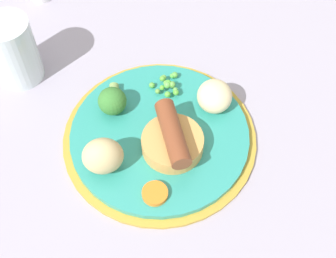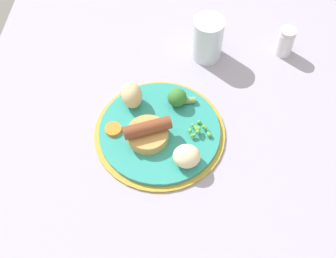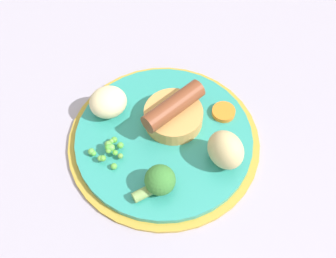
# 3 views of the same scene
# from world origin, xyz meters

# --- Properties ---
(dining_table) EXTENTS (1.10, 0.80, 0.03)m
(dining_table) POSITION_xyz_m (0.00, 0.00, 0.01)
(dining_table) COLOR #9E99AD
(dining_table) RESTS_ON ground
(dinner_plate) EXTENTS (0.26, 0.26, 0.01)m
(dinner_plate) POSITION_xyz_m (0.03, -0.00, 0.04)
(dinner_plate) COLOR #B79333
(dinner_plate) RESTS_ON dining_table
(sausage_pudding) EXTENTS (0.08, 0.10, 0.05)m
(sausage_pudding) POSITION_xyz_m (0.01, 0.02, 0.06)
(sausage_pudding) COLOR tan
(sausage_pudding) RESTS_ON dinner_plate
(pea_pile) EXTENTS (0.04, 0.05, 0.02)m
(pea_pile) POSITION_xyz_m (0.03, -0.08, 0.05)
(pea_pile) COLOR #57AB39
(pea_pile) RESTS_ON dinner_plate
(broccoli_floret_far) EXTENTS (0.04, 0.06, 0.04)m
(broccoli_floret_far) POSITION_xyz_m (0.10, -0.03, 0.06)
(broccoli_floret_far) COLOR #387A33
(broccoli_floret_far) RESTS_ON dinner_plate
(potato_chunk_0) EXTENTS (0.05, 0.06, 0.04)m
(potato_chunk_0) POSITION_xyz_m (-0.03, -0.06, 0.06)
(potato_chunk_0) COLOR beige
(potato_chunk_0) RESTS_ON dinner_plate
(potato_chunk_1) EXTENTS (0.06, 0.06, 0.05)m
(potato_chunk_1) POSITION_xyz_m (0.09, 0.06, 0.07)
(potato_chunk_1) COLOR #CCB77F
(potato_chunk_1) RESTS_ON dinner_plate
(carrot_slice_6) EXTENTS (0.04, 0.04, 0.01)m
(carrot_slice_6) POSITION_xyz_m (0.02, 0.09, 0.05)
(carrot_slice_6) COLOR orange
(carrot_slice_6) RESTS_ON dinner_plate
(drinking_glass) EXTENTS (0.07, 0.07, 0.10)m
(drinking_glass) POSITION_xyz_m (0.26, -0.08, 0.08)
(drinking_glass) COLOR silver
(drinking_glass) RESTS_ON dining_table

